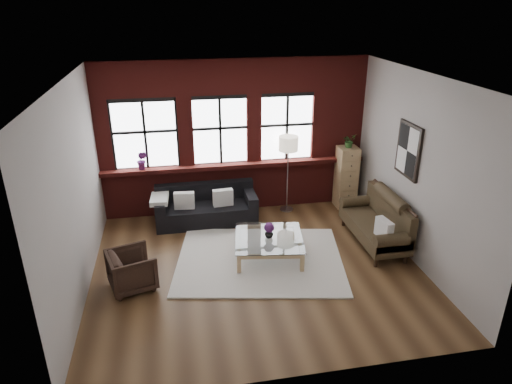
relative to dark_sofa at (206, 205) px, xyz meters
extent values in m
plane|color=#4B301B|center=(0.69, -1.90, -0.37)|extent=(5.50, 5.50, 0.00)
plane|color=white|center=(0.69, -1.90, 2.83)|extent=(5.50, 5.50, 0.00)
plane|color=#A49E99|center=(0.69, 0.60, 1.23)|extent=(5.50, 0.00, 5.50)
plane|color=#A49E99|center=(0.69, -4.40, 1.23)|extent=(5.50, 0.00, 5.50)
plane|color=#A49E99|center=(-2.06, -1.90, 1.23)|extent=(0.00, 5.00, 5.00)
plane|color=#A49E99|center=(3.44, -1.90, 1.23)|extent=(0.00, 5.00, 5.00)
cube|color=maroon|center=(0.69, 0.45, 0.67)|extent=(5.50, 0.30, 0.08)
cube|color=beige|center=(0.79, -1.69, -0.35)|extent=(3.24, 2.75, 0.03)
cube|color=silver|center=(-0.44, -0.10, 0.19)|extent=(0.41, 0.18, 0.34)
cube|color=silver|center=(0.34, -0.10, 0.19)|extent=(0.41, 0.18, 0.34)
cube|color=silver|center=(2.91, -2.02, 0.23)|extent=(0.19, 0.40, 0.34)
imported|color=black|center=(-1.35, -2.10, -0.05)|extent=(0.86, 0.85, 0.63)
imported|color=#B2B2B2|center=(0.97, -1.58, 0.10)|extent=(0.19, 0.19, 0.16)
sphere|color=#5E2469|center=(0.97, -1.58, 0.21)|extent=(0.18, 0.18, 0.18)
cube|color=tan|center=(3.07, 0.22, 0.31)|extent=(0.42, 0.42, 1.35)
imported|color=#2D5923|center=(3.07, 0.22, 1.13)|extent=(0.33, 0.31, 0.29)
imported|color=#5E2469|center=(-1.21, 0.42, 0.91)|extent=(0.27, 0.25, 0.39)
camera|label=1|loc=(-0.55, -8.48, 3.92)|focal=32.00mm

